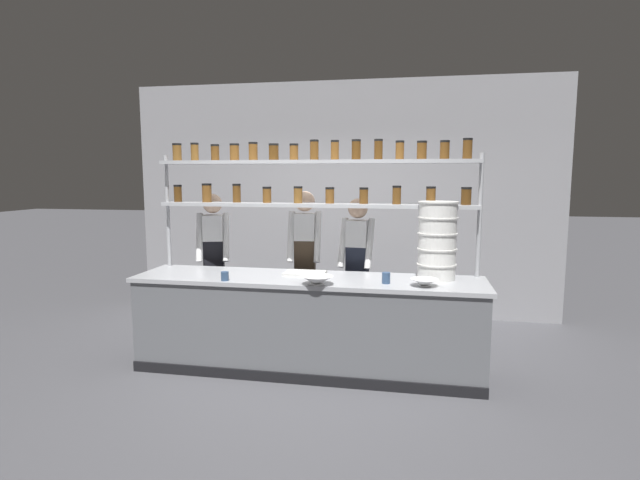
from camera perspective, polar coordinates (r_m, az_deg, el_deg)
ground_plane at (r=5.07m, az=-1.39°, el=-14.51°), size 40.00×40.00×0.00m
back_wall at (r=6.80m, az=2.37°, el=4.65°), size 5.77×0.12×3.13m
prep_counter at (r=4.91m, az=-1.41°, el=-9.54°), size 3.37×0.76×0.92m
spice_shelf_unit at (r=5.03m, az=-0.66°, el=6.39°), size 3.25×0.28×2.24m
chef_left at (r=5.72m, az=-12.03°, el=-1.97°), size 0.42×0.35×1.69m
chef_center at (r=5.46m, az=-1.73°, el=-2.01°), size 0.38×0.31×1.72m
chef_right at (r=5.34m, az=4.28°, el=-2.78°), size 0.39×0.31×1.65m
container_stack at (r=4.80m, az=13.26°, el=-0.04°), size 0.37×0.37×0.73m
cutting_board at (r=4.94m, az=-1.73°, el=-3.80°), size 0.40×0.26×0.02m
prep_bowl_near_left at (r=4.50m, az=11.84°, el=-4.79°), size 0.25×0.25×0.07m
prep_bowl_center_front at (r=4.47m, az=-0.33°, el=-4.65°), size 0.29×0.29×0.08m
serving_cup_front at (r=4.72m, az=-10.82°, el=-4.08°), size 0.07×0.07×0.08m
serving_cup_by_board at (r=4.56m, az=7.56°, el=-4.32°), size 0.07×0.07×0.10m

